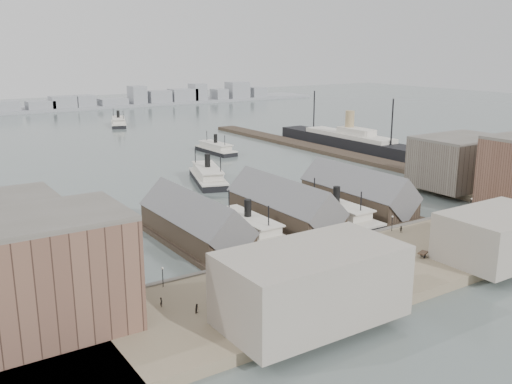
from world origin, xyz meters
TOP-DOWN VIEW (x-y plane):
  - ground at (0.00, 0.00)m, footprint 900.00×900.00m
  - quay at (0.00, -20.00)m, footprint 180.00×30.00m
  - seawall at (0.00, -5.20)m, footprint 180.00×1.20m
  - east_wharf at (78.00, 90.00)m, footprint 10.00×180.00m
  - ferry_shed_west at (-26.00, 16.88)m, footprint 14.00×42.00m
  - ferry_shed_center at (0.00, 16.88)m, footprint 14.00×42.00m
  - ferry_shed_east at (26.00, 16.88)m, footprint 14.00×42.00m
  - warehouse_west_front at (-70.00, -12.00)m, footprint 32.00×18.00m
  - warehouse_east_back at (68.00, 15.00)m, footprint 28.00×20.00m
  - street_bldg_center at (20.00, -32.00)m, footprint 24.00×16.00m
  - street_bldg_west at (-30.00, -32.00)m, footprint 30.00×16.00m
  - lamp_post_far_w at (-45.00, -7.00)m, footprint 0.44×0.44m
  - lamp_post_near_w at (-15.00, -7.00)m, footprint 0.44×0.44m
  - lamp_post_near_e at (15.00, -7.00)m, footprint 0.44×0.44m
  - lamp_post_far_e at (45.00, -7.00)m, footprint 0.44×0.44m
  - far_shore at (-2.07, 334.14)m, footprint 500.00×40.00m
  - ferry_docked_west at (-13.00, 13.87)m, footprint 8.34×27.78m
  - ferry_docked_east at (13.00, 11.12)m, footprint 8.62×28.72m
  - ferry_open_near at (6.35, 69.79)m, footprint 17.78×30.80m
  - ferry_open_mid at (36.19, 117.22)m, footprint 8.07×24.94m
  - ferry_open_far at (31.55, 224.95)m, footprint 16.49×28.29m
  - ocean_steamer at (92.00, 92.64)m, footprint 11.88×86.82m
  - horse_cart_left at (-36.80, -19.02)m, footprint 4.22×4.08m
  - horse_cart_center at (-18.91, -20.34)m, footprint 4.95×2.27m
  - horse_cart_right at (9.34, -23.74)m, footprint 4.86×2.96m
  - pedestrian_0 at (-48.71, -14.53)m, footprint 0.72×0.78m
  - pedestrian_1 at (-44.68, -19.98)m, footprint 1.01×0.98m
  - pedestrian_2 at (-17.18, -8.00)m, footprint 0.99×1.30m
  - pedestrian_3 at (-22.71, -23.51)m, footprint 0.99×0.48m
  - pedestrian_4 at (-9.06, -10.40)m, footprint 0.73×0.92m
  - pedestrian_5 at (12.77, -21.16)m, footprint 0.65×0.77m
  - pedestrian_6 at (16.13, -8.80)m, footprint 1.04×1.02m
  - pedestrian_7 at (25.23, -22.21)m, footprint 0.97×1.30m
  - pedestrian_8 at (43.47, -15.97)m, footprint 0.98×0.57m

SIDE VIEW (x-z plane):
  - ground at x=0.00m, z-range 0.00..0.00m
  - east_wharf at x=78.00m, z-range 0.00..1.60m
  - quay at x=0.00m, z-range 0.00..2.00m
  - seawall at x=0.00m, z-range 0.00..2.30m
  - ferry_open_mid at x=36.19m, z-range -2.35..6.49m
  - ferry_open_far at x=31.55m, z-range -2.57..7.11m
  - ferry_docked_west at x=-13.00m, z-range -2.64..7.29m
  - ferry_docked_east at x=13.00m, z-range -2.73..7.53m
  - ferry_open_near at x=6.35m, z-range -2.80..7.74m
  - horse_cart_left at x=-36.80m, z-range 2.05..3.47m
  - pedestrian_8 at x=43.47m, z-range 2.00..3.57m
  - horse_cart_center at x=-18.91m, z-range 2.02..3.56m
  - pedestrian_3 at x=-22.71m, z-range 2.00..3.63m
  - pedestrian_1 at x=-44.68m, z-range 2.00..3.64m
  - pedestrian_4 at x=-9.06m, z-range 2.00..3.64m
  - horse_cart_right at x=9.34m, z-range 2.00..3.66m
  - pedestrian_6 at x=16.13m, z-range 2.00..3.69m
  - pedestrian_0 at x=-48.71m, z-range 2.00..3.73m
  - pedestrian_2 at x=-17.18m, z-range 2.00..3.77m
  - pedestrian_5 at x=12.77m, z-range 2.00..3.80m
  - pedestrian_7 at x=25.23m, z-range 2.00..3.80m
  - ocean_steamer at x=92.00m, z-range -4.95..12.42m
  - far_shore at x=-2.07m, z-range -3.96..11.77m
  - ferry_shed_west at x=-26.00m, z-range -1.66..10.94m
  - ferry_shed_center at x=0.00m, z-range -1.66..10.94m
  - ferry_shed_east at x=26.00m, z-range -1.66..10.94m
  - lamp_post_far_w at x=-45.00m, z-range 2.75..6.67m
  - lamp_post_near_w at x=-15.00m, z-range 2.75..6.67m
  - lamp_post_near_e at x=15.00m, z-range 2.75..6.67m
  - lamp_post_far_e at x=45.00m, z-range 2.75..6.67m
  - street_bldg_center at x=20.00m, z-range 2.00..12.00m
  - street_bldg_west at x=-30.00m, z-range 2.00..14.00m
  - warehouse_east_back at x=68.00m, z-range 2.00..17.00m
  - warehouse_west_front at x=-70.00m, z-range 2.00..20.00m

